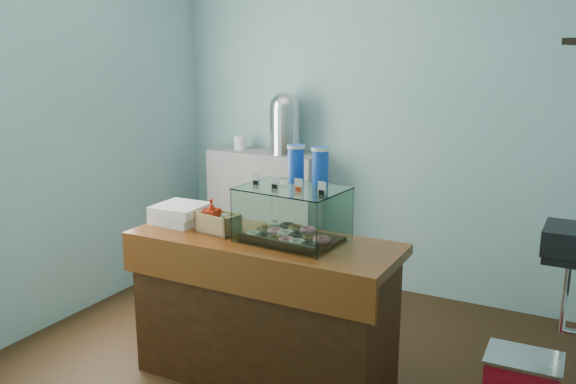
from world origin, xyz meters
The scene contains 8 objects.
ground centered at (0.00, 0.00, 0.00)m, with size 3.50×3.50×0.00m, color black.
room_shell centered at (0.03, 0.01, 1.71)m, with size 3.54×3.04×2.82m.
counter centered at (0.00, -0.25, 0.46)m, with size 1.60×0.60×0.90m.
back_shelf centered at (-0.90, 1.32, 0.55)m, with size 1.00×0.32×1.10m, color gray.
display_case centered at (0.17, -0.19, 1.06)m, with size 0.60×0.47×0.53m.
condiment_crate centered at (-0.30, -0.28, 0.97)m, with size 0.27×0.19×0.20m.
pastry_boxes centered at (-0.62, -0.21, 0.96)m, with size 0.31×0.31×0.12m.
coffee_urn centered at (-0.70, 1.32, 1.37)m, with size 0.28×0.28×0.52m.
Camera 1 is at (1.71, -3.15, 1.97)m, focal length 38.00 mm.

